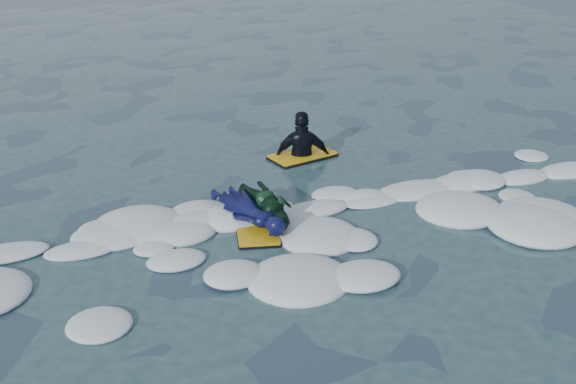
% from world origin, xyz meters
% --- Properties ---
extents(ground, '(120.00, 120.00, 0.00)m').
position_xyz_m(ground, '(0.00, 0.00, 0.00)').
color(ground, '#1B3542').
rests_on(ground, ground).
extents(foam_band, '(12.00, 3.10, 0.30)m').
position_xyz_m(foam_band, '(0.00, 1.03, 0.00)').
color(foam_band, silver).
rests_on(foam_band, ground).
extents(prone_woman_unit, '(0.88, 1.63, 0.40)m').
position_xyz_m(prone_woman_unit, '(-0.22, 1.34, 0.20)').
color(prone_woman_unit, black).
rests_on(prone_woman_unit, ground).
extents(prone_child_unit, '(0.70, 1.25, 0.47)m').
position_xyz_m(prone_child_unit, '(0.05, 1.32, 0.24)').
color(prone_child_unit, black).
rests_on(prone_child_unit, ground).
extents(waiting_rider_unit, '(1.23, 0.84, 1.68)m').
position_xyz_m(waiting_rider_unit, '(1.42, 3.47, -0.01)').
color(waiting_rider_unit, black).
rests_on(waiting_rider_unit, ground).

